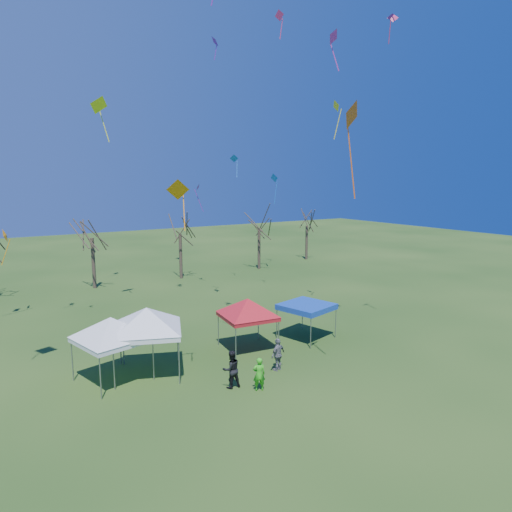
# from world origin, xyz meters

# --- Properties ---
(ground) EXTENTS (140.00, 140.00, 0.00)m
(ground) POSITION_xyz_m (0.00, 0.00, 0.00)
(ground) COLOR #204115
(ground) RESTS_ON ground
(tree_2) EXTENTS (3.71, 3.71, 8.18)m
(tree_2) POSITION_xyz_m (-2.37, 24.38, 6.29)
(tree_2) COLOR #3D2D21
(tree_2) RESTS_ON ground
(tree_3) EXTENTS (3.59, 3.59, 7.91)m
(tree_3) POSITION_xyz_m (6.03, 24.04, 6.08)
(tree_3) COLOR #3D2D21
(tree_3) RESTS_ON ground
(tree_4) EXTENTS (3.58, 3.58, 7.89)m
(tree_4) POSITION_xyz_m (15.36, 24.00, 6.06)
(tree_4) COLOR #3D2D21
(tree_4) RESTS_ON ground
(tree_5) EXTENTS (3.39, 3.39, 7.46)m
(tree_5) POSITION_xyz_m (23.72, 26.07, 5.73)
(tree_5) COLOR #3D2D21
(tree_5) RESTS_ON ground
(tent_white_west) EXTENTS (4.13, 4.13, 3.75)m
(tent_white_west) POSITION_xyz_m (-6.25, 3.69, 3.03)
(tent_white_west) COLOR gray
(tent_white_west) RESTS_ON ground
(tent_white_mid) EXTENTS (4.28, 4.28, 4.06)m
(tent_white_mid) POSITION_xyz_m (-4.52, 3.50, 3.27)
(tent_white_mid) COLOR gray
(tent_white_mid) RESTS_ON ground
(tent_red) EXTENTS (4.00, 4.00, 3.55)m
(tent_red) POSITION_xyz_m (1.55, 3.71, 2.87)
(tent_red) COLOR gray
(tent_red) RESTS_ON ground
(tent_blue) EXTENTS (3.41, 3.41, 2.21)m
(tent_blue) POSITION_xyz_m (5.66, 3.40, 2.03)
(tent_blue) COLOR gray
(tent_blue) RESTS_ON ground
(person_green) EXTENTS (0.68, 0.56, 1.61)m
(person_green) POSITION_xyz_m (-0.75, -1.09, 0.81)
(person_green) COLOR green
(person_green) RESTS_ON ground
(person_dark) EXTENTS (0.95, 0.77, 1.84)m
(person_dark) POSITION_xyz_m (-1.70, -0.13, 0.92)
(person_dark) COLOR black
(person_dark) RESTS_ON ground
(person_grey) EXTENTS (1.10, 0.71, 1.73)m
(person_grey) POSITION_xyz_m (1.33, 0.32, 0.87)
(person_grey) COLOR slate
(person_grey) RESTS_ON ground
(kite_9) EXTENTS (0.70, 0.64, 1.58)m
(kite_9) POSITION_xyz_m (8.36, -0.03, 18.29)
(kite_9) COLOR #CA2C61
(kite_9) RESTS_ON ground
(kite_22) EXTENTS (0.91, 0.95, 2.53)m
(kite_22) POSITION_xyz_m (5.61, 18.80, 9.09)
(kite_22) COLOR #7017A1
(kite_22) RESTS_ON ground
(kite_12) EXTENTS (0.67, 1.15, 3.40)m
(kite_12) POSITION_xyz_m (17.58, 24.29, 9.99)
(kite_12) COLOR blue
(kite_12) RESTS_ON ground
(kite_5) EXTENTS (1.40, 1.02, 4.24)m
(kite_5) POSITION_xyz_m (2.65, -3.08, 12.55)
(kite_5) COLOR #F45F0C
(kite_5) RESTS_ON ground
(kite_18) EXTENTS (0.49, 0.81, 2.01)m
(kite_18) POSITION_xyz_m (7.88, 9.73, 21.06)
(kite_18) COLOR #D02E61
(kite_18) RESTS_ON ground
(kite_11) EXTENTS (1.73, 1.49, 3.15)m
(kite_11) POSITION_xyz_m (-3.34, 15.52, 14.96)
(kite_11) COLOR #E9F91A
(kite_11) RESTS_ON ground
(kite_1) EXTENTS (1.13, 0.83, 2.31)m
(kite_1) POSITION_xyz_m (-3.75, 0.86, 9.39)
(kite_1) COLOR orange
(kite_1) RESTS_ON ground
(kite_27) EXTENTS (1.00, 0.78, 2.20)m
(kite_27) POSITION_xyz_m (6.02, 2.01, 17.49)
(kite_27) COLOR #D930A8
(kite_27) RESTS_ON ground
(kite_13) EXTENTS (0.76, 1.04, 2.54)m
(kite_13) POSITION_xyz_m (-9.57, 17.99, 5.96)
(kite_13) COLOR orange
(kite_13) RESTS_ON ground
(kite_19) EXTENTS (0.88, 0.77, 2.09)m
(kite_19) POSITION_xyz_m (9.02, 18.28, 11.68)
(kite_19) COLOR blue
(kite_19) RESTS_ON ground
(kite_17) EXTENTS (0.62, 0.94, 2.69)m
(kite_17) POSITION_xyz_m (10.33, 6.36, 14.76)
(kite_17) COLOR yellow
(kite_17) RESTS_ON ground
(kite_15) EXTENTS (0.69, 0.86, 1.52)m
(kite_15) POSITION_xyz_m (2.66, 9.45, 18.55)
(kite_15) COLOR #651ABA
(kite_15) RESTS_ON ground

